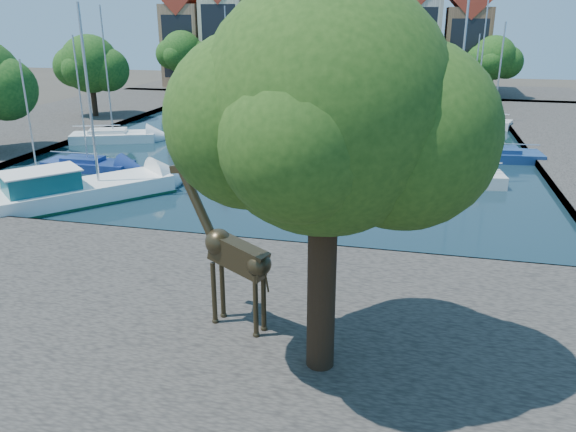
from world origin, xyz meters
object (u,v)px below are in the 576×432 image
giraffe_statue (231,253)px  sailboat_right_a (451,175)px  motorsailer (71,189)px  sailboat_left_a (39,184)px  plane_tree (330,118)px

giraffe_statue → sailboat_right_a: sailboat_right_a is taller
giraffe_statue → motorsailer: 17.48m
motorsailer → sailboat_left_a: size_ratio=1.38×
plane_tree → sailboat_left_a: plane_tree is taller
plane_tree → giraffe_statue: 5.89m
giraffe_statue → sailboat_left_a: bearing=142.5°
plane_tree → motorsailer: 21.95m
motorsailer → sailboat_left_a: bearing=156.2°
motorsailer → sailboat_left_a: (-3.08, 1.36, -0.33)m
plane_tree → giraffe_statue: size_ratio=2.06×
plane_tree → giraffe_statue: (-3.27, 1.57, -4.64)m
sailboat_right_a → sailboat_left_a: bearing=-163.2°
giraffe_statue → sailboat_right_a: 21.36m
sailboat_left_a → sailboat_right_a: 25.07m
motorsailer → sailboat_right_a: size_ratio=0.93×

